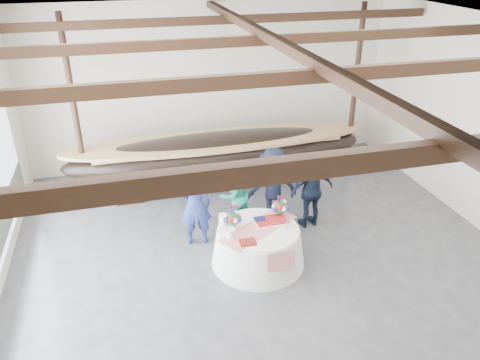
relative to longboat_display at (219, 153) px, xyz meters
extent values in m
cube|color=#3D3D42|center=(0.16, -4.33, -0.93)|extent=(10.00, 12.00, 0.01)
cube|color=silver|center=(0.16, 1.67, 1.32)|extent=(10.00, 0.02, 4.50)
cube|color=white|center=(0.16, -4.33, 3.57)|extent=(10.00, 12.00, 0.01)
cube|color=black|center=(0.16, -7.83, 3.32)|extent=(9.80, 0.12, 0.18)
cube|color=black|center=(0.16, -5.33, 3.32)|extent=(9.80, 0.12, 0.18)
cube|color=black|center=(0.16, -2.83, 3.32)|extent=(9.80, 0.12, 0.18)
cube|color=black|center=(0.16, -0.33, 3.32)|extent=(9.80, 0.12, 0.18)
cube|color=black|center=(0.16, -4.33, 3.45)|extent=(0.15, 11.76, 0.15)
cylinder|color=black|center=(-3.34, 0.00, 1.32)|extent=(0.14, 0.14, 4.50)
cylinder|color=black|center=(3.66, 0.00, 1.32)|extent=(0.14, 0.14, 4.50)
cube|color=black|center=(-2.34, 0.00, -0.74)|extent=(0.68, 0.88, 0.39)
cube|color=black|center=(2.34, 0.00, -0.74)|extent=(0.68, 0.88, 0.39)
ellipsoid|color=black|center=(0.00, 0.00, -0.01)|extent=(7.80, 1.56, 1.07)
cube|color=#9E7A4C|center=(0.00, 0.00, 0.29)|extent=(6.24, 1.02, 0.06)
cone|color=silver|center=(0.00, -3.46, -0.55)|extent=(1.86, 1.86, 0.77)
cylinder|color=silver|center=(0.00, -3.46, -0.15)|extent=(1.58, 1.58, 0.04)
cube|color=red|center=(0.00, -3.46, -0.13)|extent=(1.76, 1.36, 0.01)
cube|color=white|center=(0.28, -3.35, -0.10)|extent=(0.60, 0.40, 0.07)
cylinder|color=white|center=(-0.60, -3.61, -0.04)|extent=(0.18, 0.18, 0.18)
cylinder|color=white|center=(-0.63, -3.14, -0.02)|extent=(0.18, 0.18, 0.22)
cube|color=maroon|center=(-0.34, -3.88, -0.12)|extent=(0.30, 0.24, 0.03)
cone|color=silver|center=(0.57, -3.58, -0.07)|extent=(0.09, 0.09, 0.12)
imported|color=navy|center=(-1.06, -2.44, -0.02)|extent=(0.70, 0.50, 1.82)
imported|color=#1C9376|center=(-0.11, -2.04, -0.13)|extent=(0.94, 0.85, 1.60)
imported|color=black|center=(0.80, -1.95, -0.05)|extent=(1.19, 0.74, 1.77)
imported|color=#141F31|center=(1.55, -2.42, -0.04)|extent=(1.10, 0.58, 1.78)
camera|label=1|loc=(-2.32, -10.78, 4.83)|focal=35.00mm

